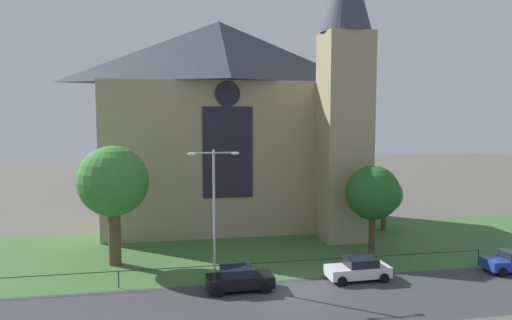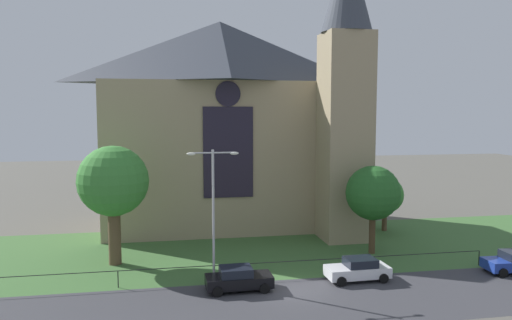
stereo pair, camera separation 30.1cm
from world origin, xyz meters
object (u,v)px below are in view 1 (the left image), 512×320
Objects in this scene: tree_left_near at (113,182)px; parked_car_white at (358,269)px; tree_right_far at (384,195)px; streetlamp_near at (214,200)px; church_building at (228,122)px; parked_car_black at (239,279)px; tree_right_near at (373,193)px.

parked_car_white is (16.36, -6.59, -5.38)m from tree_left_near.
streetlamp_near is at bearing -146.58° from tree_right_far.
streetlamp_near is (-3.18, -16.62, -4.72)m from church_building.
parked_car_white is (9.54, -1.32, -4.81)m from streetlamp_near.
streetlamp_near reaches higher than parked_car_black.
church_building is 2.95× the size of tree_left_near.
tree_right_far is 0.59× the size of streetlamp_near.
streetlamp_near is 10.76m from parked_car_white.
tree_right_far is at bearing 14.33° from tree_left_near.
church_building is at bearing 159.89° from tree_right_far.
church_building is 3.70× the size of tree_right_near.
church_building is 20.77m from parked_car_black.
parked_car_black is 8.18m from parked_car_white.
church_building is 16.55m from tree_right_near.
tree_left_near is 12.05m from parked_car_black.
tree_right_near is 13.83m from streetlamp_near.
streetlamp_near is (-13.06, -4.50, 0.71)m from tree_right_near.
streetlamp_near is at bearing 127.14° from parked_car_black.
streetlamp_near is 2.08× the size of parked_car_white.
tree_left_near is at bearing 138.39° from parked_car_black.
tree_left_near reaches higher than tree_right_far.
streetlamp_near is at bearing -100.82° from church_building.
parked_car_black is (8.19, -7.01, -5.38)m from tree_left_near.
tree_right_near is 1.66× the size of parked_car_white.
church_building is 2.95× the size of streetlamp_near.
church_building is at bearing 48.65° from tree_left_near.
tree_right_far reaches higher than parked_car_white.
tree_left_near is (-9.99, -11.35, -4.15)m from church_building.
church_building is 6.13× the size of parked_car_white.
parked_car_black is at bearing -95.61° from church_building.
parked_car_black and parked_car_white have the same top height.
streetlamp_near is at bearing -9.30° from parked_car_white.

